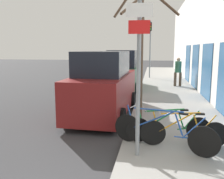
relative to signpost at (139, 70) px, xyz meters
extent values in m
plane|color=#333335|center=(-1.43, 7.90, -2.06)|extent=(80.00, 80.00, 0.00)
cube|color=gray|center=(1.17, 10.70, -1.99)|extent=(3.20, 32.00, 0.15)
cube|color=silver|center=(2.92, 10.70, 1.19)|extent=(0.20, 32.00, 6.50)
cube|color=#26598C|center=(2.80, 7.13, -0.62)|extent=(0.03, 2.23, 2.58)
cube|color=#26598C|center=(2.80, 10.47, -0.62)|extent=(0.03, 2.23, 2.58)
cube|color=#26598C|center=(2.80, 13.81, -0.62)|extent=(0.03, 2.23, 2.58)
cylinder|color=gray|center=(0.00, 0.01, -0.21)|extent=(0.09, 0.09, 3.41)
cube|color=white|center=(0.00, -0.05, 1.21)|extent=(0.55, 0.02, 0.28)
cube|color=red|center=(0.00, -0.05, 0.88)|extent=(0.44, 0.02, 0.27)
cylinder|color=black|center=(-0.30, 0.82, -1.56)|extent=(0.67, 0.30, 0.71)
cylinder|color=black|center=(1.44, 0.12, -1.56)|extent=(0.67, 0.30, 0.71)
cylinder|color=#1E4799|center=(0.35, 0.55, -1.23)|extent=(0.99, 0.42, 0.58)
cylinder|color=#1E4799|center=(0.44, 0.52, -0.99)|extent=(1.15, 0.49, 0.09)
cylinder|color=#1E4799|center=(0.91, 0.33, -1.26)|extent=(0.22, 0.12, 0.51)
cylinder|color=#1E4799|center=(1.13, 0.24, -1.53)|extent=(0.62, 0.27, 0.08)
cylinder|color=#1E4799|center=(1.22, 0.21, -1.29)|extent=(0.47, 0.21, 0.57)
cylinder|color=#1E4799|center=(-0.22, 0.78, -1.26)|extent=(0.21, 0.11, 0.61)
cube|color=black|center=(1.00, 0.29, -0.99)|extent=(0.22, 0.15, 0.04)
cylinder|color=#99999E|center=(-0.13, 0.75, -0.96)|extent=(0.19, 0.42, 0.02)
cylinder|color=black|center=(0.34, 0.66, -1.60)|extent=(0.63, 0.08, 0.63)
cylinder|color=black|center=(1.81, 0.75, -1.60)|extent=(0.63, 0.08, 0.63)
cylinder|color=orange|center=(0.89, 0.69, -1.31)|extent=(0.83, 0.09, 0.52)
cylinder|color=orange|center=(0.96, 0.70, -1.09)|extent=(0.96, 0.10, 0.08)
cylinder|color=orange|center=(1.37, 0.73, -1.33)|extent=(0.18, 0.05, 0.45)
cylinder|color=orange|center=(1.55, 0.74, -1.58)|extent=(0.52, 0.06, 0.08)
cylinder|color=orange|center=(1.62, 0.74, -1.36)|extent=(0.39, 0.05, 0.50)
cylinder|color=orange|center=(0.41, 0.66, -1.33)|extent=(0.18, 0.04, 0.54)
cube|color=black|center=(1.44, 0.73, -1.09)|extent=(0.20, 0.09, 0.04)
cylinder|color=#99999E|center=(0.49, 0.67, -1.07)|extent=(0.05, 0.44, 0.02)
cylinder|color=black|center=(-0.03, 0.83, -1.60)|extent=(0.62, 0.16, 0.62)
cylinder|color=black|center=(1.49, 1.15, -1.60)|extent=(0.62, 0.16, 0.62)
cylinder|color=#197233|center=(0.54, 0.95, -1.31)|extent=(0.86, 0.22, 0.51)
cylinder|color=#197233|center=(0.62, 0.96, -1.09)|extent=(0.99, 0.24, 0.08)
cylinder|color=#197233|center=(1.03, 1.05, -1.33)|extent=(0.19, 0.07, 0.45)
cylinder|color=#197233|center=(1.22, 1.09, -1.58)|extent=(0.54, 0.14, 0.08)
cylinder|color=#197233|center=(1.30, 1.11, -1.36)|extent=(0.41, 0.11, 0.50)
cylinder|color=#197233|center=(0.05, 0.84, -1.33)|extent=(0.19, 0.07, 0.54)
cube|color=black|center=(1.11, 1.07, -1.10)|extent=(0.21, 0.12, 0.04)
cylinder|color=#99999E|center=(0.13, 0.86, -1.07)|extent=(0.11, 0.44, 0.02)
cube|color=maroon|center=(-1.49, 3.73, -1.20)|extent=(1.97, 4.72, 1.37)
cube|color=black|center=(-1.50, 3.54, -0.08)|extent=(1.71, 2.48, 0.86)
cylinder|color=black|center=(-2.34, 5.21, -1.73)|extent=(0.24, 0.67, 0.66)
cylinder|color=black|center=(-0.54, 5.14, -1.73)|extent=(0.24, 0.67, 0.66)
cylinder|color=black|center=(-2.44, 2.32, -1.73)|extent=(0.24, 0.67, 0.66)
cylinder|color=black|center=(-0.64, 2.25, -1.73)|extent=(0.24, 0.67, 0.66)
cube|color=#144728|center=(-1.51, 9.79, -1.28)|extent=(1.77, 4.32, 1.22)
cube|color=black|center=(-1.51, 9.61, -0.16)|extent=(1.59, 2.25, 1.01)
cylinder|color=black|center=(-2.39, 11.12, -1.75)|extent=(0.22, 0.62, 0.62)
cylinder|color=black|center=(-0.64, 11.13, -1.75)|extent=(0.22, 0.62, 0.62)
cylinder|color=black|center=(-2.37, 8.45, -1.75)|extent=(0.22, 0.62, 0.62)
cylinder|color=black|center=(-0.63, 8.46, -1.75)|extent=(0.22, 0.62, 0.62)
cylinder|color=#4C3D2D|center=(2.01, 10.77, -1.48)|extent=(0.16, 0.16, 0.87)
cylinder|color=#4C3D2D|center=(1.70, 10.78, -1.48)|extent=(0.16, 0.16, 0.87)
cylinder|color=#33664C|center=(1.86, 10.78, -0.69)|extent=(0.40, 0.40, 0.69)
sphere|color=tan|center=(1.86, 10.78, -0.23)|extent=(0.24, 0.24, 0.24)
cylinder|color=#4C3828|center=(-0.11, 2.71, -0.27)|extent=(0.19, 0.19, 3.28)
cylinder|color=#4C3828|center=(-0.35, 2.19, 1.68)|extent=(0.57, 1.12, 0.69)
cylinder|color=gray|center=(0.03, 15.22, 0.34)|extent=(0.10, 0.10, 4.50)
cube|color=black|center=(0.03, 15.12, 2.14)|extent=(0.20, 0.16, 0.64)
sphere|color=red|center=(0.03, 15.03, 2.34)|extent=(0.11, 0.11, 0.11)
sphere|color=orange|center=(0.03, 15.03, 2.14)|extent=(0.11, 0.11, 0.11)
sphere|color=green|center=(0.03, 15.03, 1.94)|extent=(0.11, 0.11, 0.11)
camera|label=1|loc=(0.30, -5.29, 0.45)|focal=40.00mm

